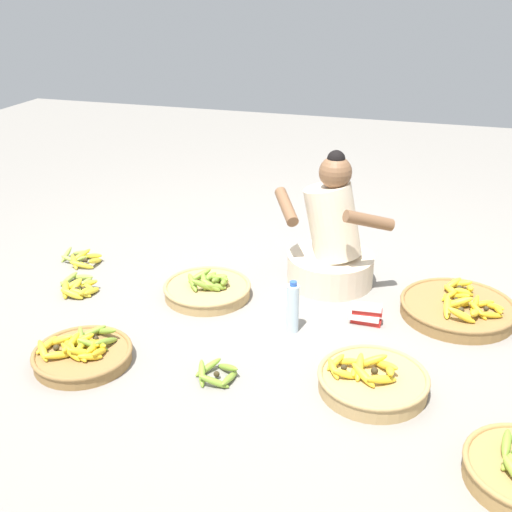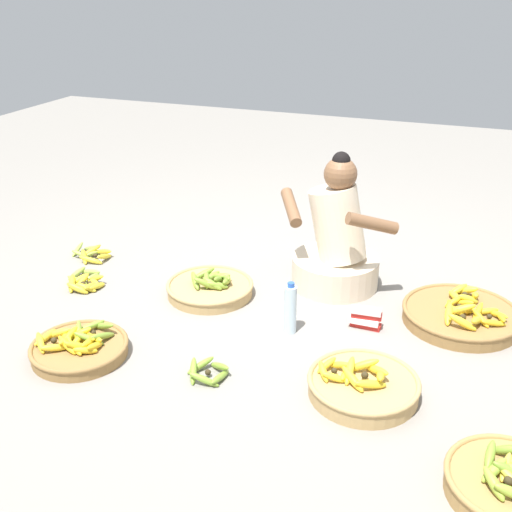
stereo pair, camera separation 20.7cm
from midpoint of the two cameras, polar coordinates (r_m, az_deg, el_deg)
ground_plane at (r=3.69m, az=-0.70°, el=-3.75°), size 10.00×10.00×0.00m
vendor_woman_front at (r=3.76m, az=5.29°, el=1.22°), size 0.75×0.52×0.83m
banana_basket_back_right at (r=2.93m, az=8.48°, el=-11.11°), size 0.51×0.51×0.16m
banana_basket_front_right at (r=3.69m, az=-6.02°, el=-3.00°), size 0.51×0.51×0.15m
banana_basket_front_left at (r=3.23m, az=-17.27°, el=-8.49°), size 0.48×0.48×0.14m
banana_basket_back_center at (r=3.61m, az=16.29°, el=-4.55°), size 0.63×0.63×0.16m
loose_bananas_back_left at (r=4.28m, az=-16.85°, el=-0.25°), size 0.28×0.24×0.09m
loose_bananas_near_vendor at (r=3.91m, az=-17.23°, el=-2.69°), size 0.28×0.29×0.09m
loose_bananas_mid_right at (r=2.99m, az=-5.63°, el=-10.58°), size 0.22×0.21×0.09m
water_bottle at (r=3.29m, az=1.54°, el=-4.75°), size 0.07×0.07×0.29m
packet_carton_stack at (r=3.42m, az=8.23°, el=-5.27°), size 0.17×0.07×0.12m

